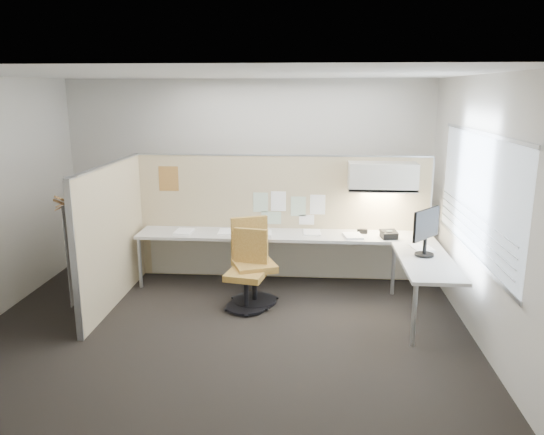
# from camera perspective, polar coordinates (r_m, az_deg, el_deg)

# --- Properties ---
(floor) EXTENTS (5.50, 4.50, 0.01)m
(floor) POSITION_cam_1_polar(r_m,az_deg,el_deg) (6.34, -4.86, -11.13)
(floor) COLOR black
(floor) RESTS_ON ground
(ceiling) EXTENTS (5.50, 4.50, 0.01)m
(ceiling) POSITION_cam_1_polar(r_m,az_deg,el_deg) (5.76, -5.44, 15.18)
(ceiling) COLOR white
(ceiling) RESTS_ON wall_back
(wall_back) EXTENTS (5.50, 0.02, 2.80)m
(wall_back) POSITION_cam_1_polar(r_m,az_deg,el_deg) (8.08, -2.55, 4.75)
(wall_back) COLOR beige
(wall_back) RESTS_ON ground
(wall_front) EXTENTS (5.50, 0.02, 2.80)m
(wall_front) POSITION_cam_1_polar(r_m,az_deg,el_deg) (3.77, -10.68, -5.83)
(wall_front) COLOR beige
(wall_front) RESTS_ON ground
(wall_right) EXTENTS (0.02, 4.50, 2.80)m
(wall_right) POSITION_cam_1_polar(r_m,az_deg,el_deg) (6.08, 21.36, 0.90)
(wall_right) COLOR beige
(wall_right) RESTS_ON ground
(window_pane) EXTENTS (0.01, 2.80, 1.30)m
(window_pane) POSITION_cam_1_polar(r_m,az_deg,el_deg) (6.05, 21.26, 2.29)
(window_pane) COLOR #A9B9C5
(window_pane) RESTS_ON wall_right
(partition_back) EXTENTS (4.10, 0.06, 1.75)m
(partition_back) POSITION_cam_1_polar(r_m,az_deg,el_deg) (7.50, 1.08, -0.02)
(partition_back) COLOR beige
(partition_back) RESTS_ON floor
(partition_left) EXTENTS (0.06, 2.20, 1.75)m
(partition_left) POSITION_cam_1_polar(r_m,az_deg,el_deg) (6.88, -16.79, -1.87)
(partition_left) COLOR beige
(partition_left) RESTS_ON floor
(desk) EXTENTS (4.00, 2.07, 0.73)m
(desk) POSITION_cam_1_polar(r_m,az_deg,el_deg) (7.10, 3.92, -3.11)
(desk) COLOR beige
(desk) RESTS_ON floor
(overhead_bin) EXTENTS (0.90, 0.36, 0.38)m
(overhead_bin) POSITION_cam_1_polar(r_m,az_deg,el_deg) (7.22, 11.79, 4.30)
(overhead_bin) COLOR beige
(overhead_bin) RESTS_ON partition_back
(task_light_strip) EXTENTS (0.60, 0.06, 0.02)m
(task_light_strip) POSITION_cam_1_polar(r_m,az_deg,el_deg) (7.26, 11.71, 2.67)
(task_light_strip) COLOR #FFEABF
(task_light_strip) RESTS_ON overhead_bin
(pinned_papers) EXTENTS (1.01, 0.00, 0.47)m
(pinned_papers) POSITION_cam_1_polar(r_m,az_deg,el_deg) (7.43, 1.68, 1.09)
(pinned_papers) COLOR #8CBF8C
(pinned_papers) RESTS_ON partition_back
(poster) EXTENTS (0.28, 0.00, 0.35)m
(poster) POSITION_cam_1_polar(r_m,az_deg,el_deg) (7.61, -11.06, 4.12)
(poster) COLOR orange
(poster) RESTS_ON partition_back
(chair_left) EXTENTS (0.64, 0.65, 1.05)m
(chair_left) POSITION_cam_1_polar(r_m,az_deg,el_deg) (6.73, -2.09, -5.02)
(chair_left) COLOR black
(chair_left) RESTS_ON floor
(chair_right) EXTENTS (0.52, 0.54, 0.96)m
(chair_right) POSITION_cam_1_polar(r_m,az_deg,el_deg) (6.55, -2.63, -5.96)
(chair_right) COLOR black
(chair_right) RESTS_ON floor
(monitor) EXTENTS (0.37, 0.43, 0.56)m
(monitor) POSITION_cam_1_polar(r_m,az_deg,el_deg) (6.43, 16.23, -1.21)
(monitor) COLOR black
(monitor) RESTS_ON desk
(phone) EXTENTS (0.24, 0.23, 0.12)m
(phone) POSITION_cam_1_polar(r_m,az_deg,el_deg) (7.15, 12.43, -1.80)
(phone) COLOR black
(phone) RESTS_ON desk
(stapler) EXTENTS (0.15, 0.07, 0.05)m
(stapler) POSITION_cam_1_polar(r_m,az_deg,el_deg) (7.34, 9.69, -1.48)
(stapler) COLOR black
(stapler) RESTS_ON desk
(tape_dispenser) EXTENTS (0.11, 0.07, 0.06)m
(tape_dispenser) POSITION_cam_1_polar(r_m,az_deg,el_deg) (7.33, 9.78, -1.48)
(tape_dispenser) COLOR black
(tape_dispenser) RESTS_ON desk
(coat_hook) EXTENTS (0.18, 0.47, 1.41)m
(coat_hook) POSITION_cam_1_polar(r_m,az_deg,el_deg) (5.90, -21.30, 0.63)
(coat_hook) COLOR silver
(coat_hook) RESTS_ON partition_left
(paper_stack_0) EXTENTS (0.24, 0.31, 0.03)m
(paper_stack_0) POSITION_cam_1_polar(r_m,az_deg,el_deg) (7.37, -9.44, -1.52)
(paper_stack_0) COLOR white
(paper_stack_0) RESTS_ON desk
(paper_stack_1) EXTENTS (0.25, 0.31, 0.02)m
(paper_stack_1) POSITION_cam_1_polar(r_m,az_deg,el_deg) (7.31, -4.85, -1.53)
(paper_stack_1) COLOR white
(paper_stack_1) RESTS_ON desk
(paper_stack_2) EXTENTS (0.25, 0.31, 0.03)m
(paper_stack_2) POSITION_cam_1_polar(r_m,az_deg,el_deg) (7.15, -0.99, -1.75)
(paper_stack_2) COLOR white
(paper_stack_2) RESTS_ON desk
(paper_stack_3) EXTENTS (0.24, 0.31, 0.02)m
(paper_stack_3) POSITION_cam_1_polar(r_m,az_deg,el_deg) (7.27, 4.32, -1.60)
(paper_stack_3) COLOR white
(paper_stack_3) RESTS_ON desk
(paper_stack_4) EXTENTS (0.27, 0.33, 0.03)m
(paper_stack_4) POSITION_cam_1_polar(r_m,az_deg,el_deg) (7.14, 8.70, -1.97)
(paper_stack_4) COLOR white
(paper_stack_4) RESTS_ON desk
(paper_stack_5) EXTENTS (0.28, 0.34, 0.02)m
(paper_stack_5) POSITION_cam_1_polar(r_m,az_deg,el_deg) (6.80, 15.78, -3.15)
(paper_stack_5) COLOR white
(paper_stack_5) RESTS_ON desk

